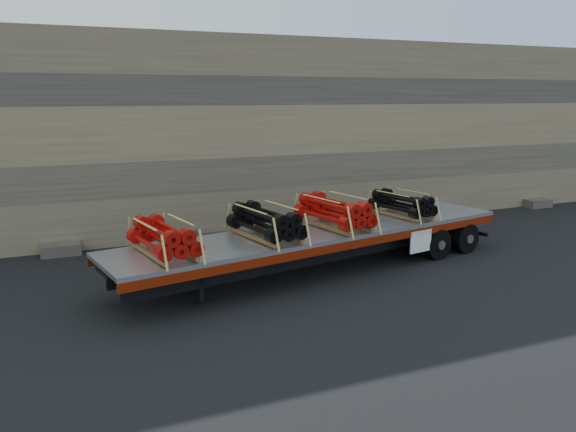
% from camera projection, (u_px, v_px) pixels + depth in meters
% --- Properties ---
extents(ground, '(120.00, 120.00, 0.00)m').
position_uv_depth(ground, '(356.00, 266.00, 16.55)').
color(ground, black).
rests_on(ground, ground).
extents(rock_wall, '(44.00, 3.00, 7.00)m').
position_uv_depth(rock_wall, '(275.00, 133.00, 21.67)').
color(rock_wall, '#7A6B54').
rests_on(rock_wall, ground).
extents(trailer, '(12.56, 4.69, 1.23)m').
position_uv_depth(trailer, '(320.00, 250.00, 16.01)').
color(trailer, '#B4B7BC').
rests_on(trailer, ground).
extents(bundle_front, '(1.48, 2.34, 0.77)m').
position_uv_depth(bundle_front, '(164.00, 239.00, 13.26)').
color(bundle_front, '#B10E09').
rests_on(bundle_front, trailer).
extents(bundle_midfront, '(1.56, 2.47, 0.81)m').
position_uv_depth(bundle_midfront, '(266.00, 223.00, 14.81)').
color(bundle_midfront, black).
rests_on(bundle_midfront, trailer).
extents(bundle_midrear, '(1.63, 2.57, 0.85)m').
position_uv_depth(bundle_midrear, '(334.00, 212.00, 16.06)').
color(bundle_midrear, '#B10E09').
rests_on(bundle_midrear, trailer).
extents(bundle_rear, '(1.39, 2.19, 0.72)m').
position_uv_depth(bundle_rear, '(402.00, 205.00, 17.54)').
color(bundle_rear, black).
rests_on(bundle_rear, trailer).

